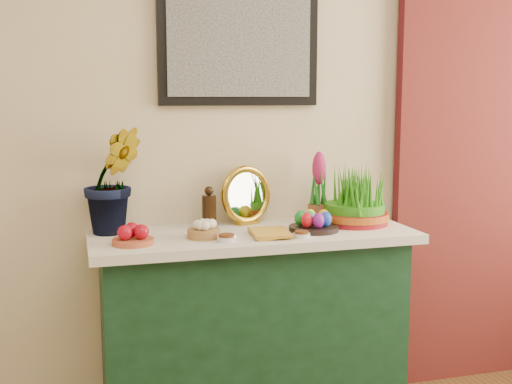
% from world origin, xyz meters
% --- Properties ---
extents(sideboard, '(1.30, 0.45, 0.85)m').
position_xyz_m(sideboard, '(0.01, 2.00, 0.42)').
color(sideboard, '#163D25').
rests_on(sideboard, ground).
extents(tablecloth, '(1.40, 0.55, 0.04)m').
position_xyz_m(tablecloth, '(0.01, 2.00, 0.87)').
color(tablecloth, silver).
rests_on(tablecloth, sideboard).
extents(hyacinth_green, '(0.35, 0.31, 0.61)m').
position_xyz_m(hyacinth_green, '(-0.57, 2.13, 1.19)').
color(hyacinth_green, '#1D711D').
rests_on(hyacinth_green, tablecloth).
extents(apple_bowl, '(0.20, 0.20, 0.08)m').
position_xyz_m(apple_bowl, '(-0.51, 1.89, 0.92)').
color(apple_bowl, '#A84C2E').
rests_on(apple_bowl, tablecloth).
extents(garlic_basket, '(0.17, 0.17, 0.08)m').
position_xyz_m(garlic_basket, '(-0.22, 1.93, 0.92)').
color(garlic_basket, '#A37641').
rests_on(garlic_basket, tablecloth).
extents(vinegar_cruet, '(0.06, 0.06, 0.19)m').
position_xyz_m(vinegar_cruet, '(-0.16, 2.13, 0.97)').
color(vinegar_cruet, black).
rests_on(vinegar_cruet, tablecloth).
extents(mirror, '(0.27, 0.15, 0.27)m').
position_xyz_m(mirror, '(0.03, 2.18, 1.02)').
color(mirror, gold).
rests_on(mirror, tablecloth).
extents(book, '(0.16, 0.22, 0.03)m').
position_xyz_m(book, '(-0.02, 1.91, 0.90)').
color(book, gold).
rests_on(book, tablecloth).
extents(spice_dish_left, '(0.08, 0.08, 0.03)m').
position_xyz_m(spice_dish_left, '(-0.15, 1.84, 0.90)').
color(spice_dish_left, silver).
rests_on(spice_dish_left, tablecloth).
extents(spice_dish_right, '(0.07, 0.07, 0.03)m').
position_xyz_m(spice_dish_right, '(0.17, 1.83, 0.90)').
color(spice_dish_right, silver).
rests_on(spice_dish_right, tablecloth).
extents(egg_plate, '(0.28, 0.28, 0.09)m').
position_xyz_m(egg_plate, '(0.27, 1.94, 0.93)').
color(egg_plate, black).
rests_on(egg_plate, tablecloth).
extents(hyacinth_pink, '(0.10, 0.10, 0.33)m').
position_xyz_m(hyacinth_pink, '(0.36, 2.13, 1.04)').
color(hyacinth_pink, brown).
rests_on(hyacinth_pink, tablecloth).
extents(wheatgrass_sabzeh, '(0.32, 0.32, 0.26)m').
position_xyz_m(wheatgrass_sabzeh, '(0.50, 2.03, 1.00)').
color(wheatgrass_sabzeh, maroon).
rests_on(wheatgrass_sabzeh, tablecloth).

